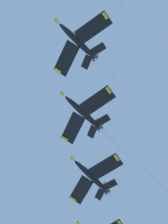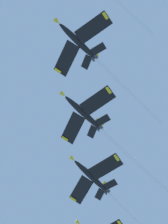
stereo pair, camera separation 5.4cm
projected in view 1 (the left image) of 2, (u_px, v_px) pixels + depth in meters
The scene contains 3 objects.
jet_second at pixel (91, 54), 125.84m from camera, with size 24.43×25.93×16.44m.
jet_third at pixel (105, 133), 132.07m from camera, with size 26.27×28.93×17.74m.
jet_fourth at pixel (102, 186), 138.57m from camera, with size 24.08×25.75×15.80m.
Camera 1 is at (-38.15, -19.08, 1.72)m, focal length 84.90 mm.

